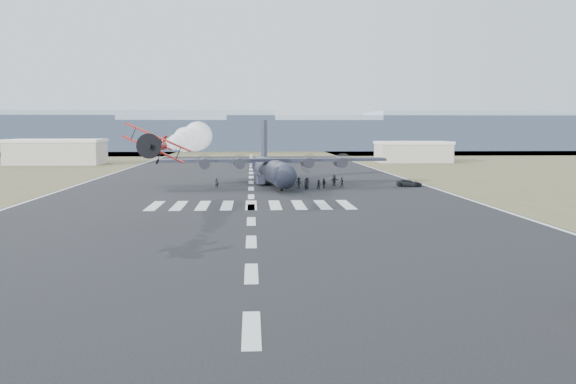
{
  "coord_description": "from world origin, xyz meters",
  "views": [
    {
      "loc": [
        0.03,
        -30.01,
        9.64
      ],
      "look_at": [
        3.28,
        26.41,
        4.0
      ],
      "focal_mm": 40.0,
      "sensor_mm": 36.0,
      "label": 1
    }
  ],
  "objects": [
    {
      "name": "ridge_seg_c",
      "position": [
        -65.0,
        260.0,
        8.5
      ],
      "size": [
        150.0,
        50.0,
        17.0
      ],
      "primitive_type": "cube",
      "color": "#8494A7",
      "rests_on": "ground"
    },
    {
      "name": "ridge_seg_f",
      "position": [
        130.0,
        260.0,
        8.5
      ],
      "size": [
        150.0,
        50.0,
        17.0
      ],
      "primitive_type": "cube",
      "color": "#8494A7",
      "rests_on": "ground"
    },
    {
      "name": "crew_b",
      "position": [
        14.83,
        74.25,
        0.8
      ],
      "size": [
        0.84,
        0.6,
        1.59
      ],
      "primitive_type": "imported",
      "rotation": [
        0.0,
        0.0,
        3.31
      ],
      "color": "black",
      "rests_on": "ground"
    },
    {
      "name": "crew_h",
      "position": [
        10.7,
        70.22,
        0.78
      ],
      "size": [
        0.83,
        0.59,
        1.56
      ],
      "primitive_type": "imported",
      "rotation": [
        0.0,
        0.0,
        0.17
      ],
      "color": "black",
      "rests_on": "ground"
    },
    {
      "name": "hangar_left",
      "position": [
        -52.0,
        145.0,
        3.41
      ],
      "size": [
        24.5,
        14.5,
        6.7
      ],
      "color": "#ACA699",
      "rests_on": "ground"
    },
    {
      "name": "hangar_right",
      "position": [
        46.0,
        150.0,
        3.01
      ],
      "size": [
        20.5,
        12.5,
        5.9
      ],
      "color": "#ACA699",
      "rests_on": "ground"
    },
    {
      "name": "support_vehicle",
      "position": [
        26.16,
        74.43,
        0.58
      ],
      "size": [
        4.48,
        2.68,
        1.17
      ],
      "primitive_type": "imported",
      "rotation": [
        0.0,
        0.0,
        1.39
      ],
      "color": "black",
      "rests_on": "ground"
    },
    {
      "name": "crew_f",
      "position": [
        13.91,
        76.17,
        0.94
      ],
      "size": [
        1.74,
        1.46,
        1.87
      ],
      "primitive_type": "imported",
      "rotation": [
        0.0,
        0.0,
        0.62
      ],
      "color": "black",
      "rests_on": "ground"
    },
    {
      "name": "crew_c",
      "position": [
        7.64,
        72.08,
        0.91
      ],
      "size": [
        1.28,
        0.84,
        1.82
      ],
      "primitive_type": "imported",
      "rotation": [
        0.0,
        0.0,
        2.87
      ],
      "color": "black",
      "rests_on": "ground"
    },
    {
      "name": "smoke_trail",
      "position": [
        -8.25,
        60.62,
        8.17
      ],
      "size": [
        4.31,
        31.69,
        4.31
      ],
      "rotation": [
        0.0,
        0.0,
        -0.05
      ],
      "color": "white"
    },
    {
      "name": "ridge_seg_d",
      "position": [
        0.0,
        260.0,
        6.5
      ],
      "size": [
        150.0,
        50.0,
        13.0
      ],
      "primitive_type": "cube",
      "color": "#8494A7",
      "rests_on": "ground"
    },
    {
      "name": "crew_e",
      "position": [
        8.84,
        70.88,
        0.94
      ],
      "size": [
        0.99,
        0.7,
        1.87
      ],
      "primitive_type": "imported",
      "rotation": [
        0.0,
        0.0,
        0.16
      ],
      "color": "black",
      "rests_on": "ground"
    },
    {
      "name": "crew_d",
      "position": [
        11.75,
        72.67,
        0.8
      ],
      "size": [
        0.85,
        1.05,
        1.6
      ],
      "primitive_type": "imported",
      "rotation": [
        0.0,
        0.0,
        5.18
      ],
      "color": "black",
      "rests_on": "ground"
    },
    {
      "name": "ground",
      "position": [
        0.0,
        0.0,
        0.0
      ],
      "size": [
        500.0,
        500.0,
        0.0
      ],
      "primitive_type": "plane",
      "color": "black",
      "rests_on": "ground"
    },
    {
      "name": "transport_aircraft",
      "position": [
        3.54,
        79.55,
        2.87
      ],
      "size": [
        38.56,
        31.68,
        11.12
      ],
      "rotation": [
        0.0,
        0.0,
        0.1
      ],
      "color": "#212432",
      "rests_on": "ground"
    },
    {
      "name": "runway_markings",
      "position": [
        0.0,
        60.0,
        0.01
      ],
      "size": [
        60.0,
        260.0,
        0.01
      ],
      "primitive_type": null,
      "color": "silver",
      "rests_on": "ground"
    },
    {
      "name": "aerobatic_biplane",
      "position": [
        -9.45,
        34.47,
        7.96
      ],
      "size": [
        6.37,
        6.15,
        4.12
      ],
      "rotation": [
        0.0,
        0.41,
        -0.05
      ],
      "color": "#BB0E0C"
    },
    {
      "name": "crew_g",
      "position": [
        -5.56,
        73.63,
        0.82
      ],
      "size": [
        0.69,
        0.6,
        1.64
      ],
      "primitive_type": "imported",
      "rotation": [
        0.0,
        0.0,
        2.93
      ],
      "color": "black",
      "rests_on": "ground"
    },
    {
      "name": "scrub_far",
      "position": [
        0.0,
        230.0,
        0.0
      ],
      "size": [
        500.0,
        80.0,
        0.0
      ],
      "primitive_type": "cube",
      "color": "brown",
      "rests_on": "ground"
    },
    {
      "name": "crew_a",
      "position": [
        8.54,
        68.99,
        0.92
      ],
      "size": [
        0.62,
        0.73,
        1.83
      ],
      "primitive_type": "imported",
      "rotation": [
        0.0,
        0.0,
        1.68
      ],
      "color": "black",
      "rests_on": "ground"
    },
    {
      "name": "ridge_seg_e",
      "position": [
        65.0,
        260.0,
        7.5
      ],
      "size": [
        150.0,
        50.0,
        15.0
      ],
      "primitive_type": "cube",
      "color": "#8494A7",
      "rests_on": "ground"
    }
  ]
}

